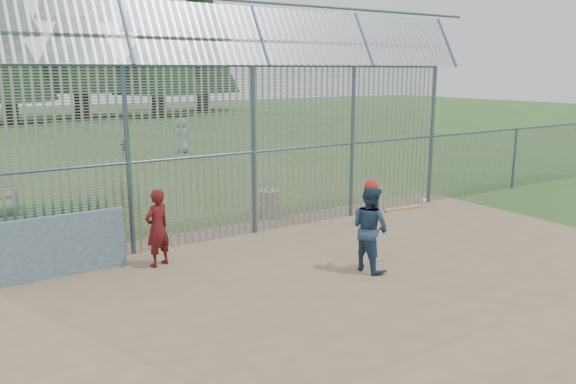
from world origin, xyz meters
TOP-DOWN VIEW (x-y plane):
  - ground at (0.00, 0.00)m, footprint 120.00×120.00m
  - dirt_infield at (0.00, -0.50)m, footprint 14.00×10.00m
  - dugout_wall at (-4.60, 2.90)m, footprint 2.50×0.12m
  - batter at (0.60, -0.02)m, footprint 0.72×0.88m
  - onlooker at (-2.80, 2.48)m, footprint 0.67×0.56m
  - bg_kid_standing at (3.87, 17.44)m, footprint 0.96×0.83m
  - bg_kid_seated at (1.05, 17.46)m, footprint 0.53×0.44m
  - batting_gear at (0.76, -0.05)m, footprint 1.66×0.38m
  - trash_can at (1.07, 4.61)m, footprint 0.56×0.56m
  - backstop_fence at (1.81, 3.43)m, footprint 20.09×0.81m

SIDE VIEW (x-z plane):
  - ground at x=0.00m, z-range 0.00..0.00m
  - dirt_infield at x=0.00m, z-range 0.00..0.02m
  - trash_can at x=1.07m, z-range -0.03..0.79m
  - bg_kid_seated at x=1.05m, z-range 0.00..0.85m
  - dugout_wall at x=-4.60m, z-range 0.02..1.22m
  - onlooker at x=-2.80m, z-range 0.02..1.59m
  - bg_kid_standing at x=3.87m, z-range 0.00..1.66m
  - batter at x=0.60m, z-range 0.02..1.72m
  - batting_gear at x=0.76m, z-range 1.27..1.94m
  - backstop_fence at x=1.81m, z-range -0.29..5.01m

